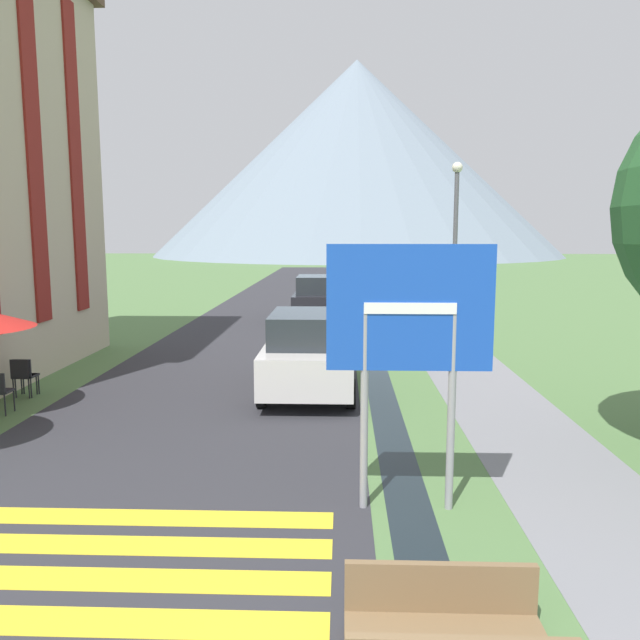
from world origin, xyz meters
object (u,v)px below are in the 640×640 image
object	(u,v)px
parked_car_far	(317,298)
cafe_chair_far_left	(22,374)
parked_car_near	(309,353)
streetlamp	(455,246)
cafe_chair_far_right	(25,374)
road_sign	(409,333)

from	to	relation	value
parked_car_far	cafe_chair_far_left	size ratio (longest dim) A/B	4.51
parked_car_near	streetlamp	xyz separation A→B (m)	(3.72, 3.33, 2.25)
parked_car_near	cafe_chair_far_left	bearing A→B (deg)	-174.44
parked_car_near	cafe_chair_far_left	xyz separation A→B (m)	(-6.16, -0.60, -0.40)
cafe_chair_far_right	parked_car_far	bearing A→B (deg)	86.74
road_sign	parked_car_near	distance (m)	6.16
road_sign	cafe_chair_far_right	xyz separation A→B (m)	(-7.68, 5.23, -1.79)
road_sign	cafe_chair_far_left	xyz separation A→B (m)	(-7.72, 5.20, -1.79)
cafe_chair_far_left	cafe_chair_far_right	distance (m)	0.04
parked_car_far	cafe_chair_far_left	xyz separation A→B (m)	(-5.89, -11.91, -0.40)
road_sign	parked_car_far	xyz separation A→B (m)	(-1.82, 17.11, -1.39)
parked_car_near	cafe_chair_far_right	world-z (taller)	parked_car_near
parked_car_far	road_sign	bearing A→B (deg)	-83.92
parked_car_far	cafe_chair_far_right	distance (m)	13.26
road_sign	parked_car_near	xyz separation A→B (m)	(-1.56, 5.80, -1.39)
road_sign	cafe_chair_far_left	world-z (taller)	road_sign
road_sign	cafe_chair_far_left	distance (m)	9.47
parked_car_far	cafe_chair_far_left	bearing A→B (deg)	-116.32
cafe_chair_far_left	cafe_chair_far_right	size ratio (longest dim) A/B	1.00
road_sign	cafe_chair_far_left	bearing A→B (deg)	146.02
parked_car_near	cafe_chair_far_right	distance (m)	6.16
parked_car_far	parked_car_near	bearing A→B (deg)	-88.66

